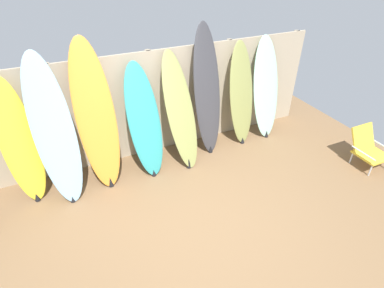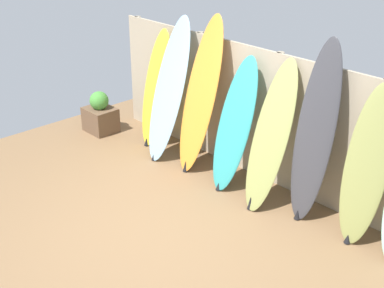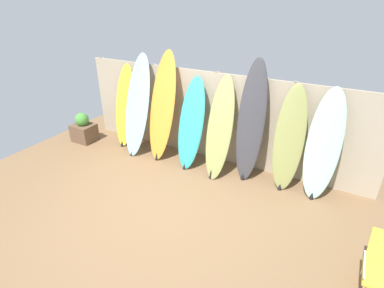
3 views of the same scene
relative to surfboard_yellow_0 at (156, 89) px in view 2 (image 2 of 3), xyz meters
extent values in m
plane|color=brown|center=(2.02, -1.67, -0.88)|extent=(7.68, 7.68, 0.00)
cube|color=tan|center=(2.02, 0.33, 0.02)|extent=(6.08, 0.04, 1.80)
cylinder|color=gray|center=(-0.86, 0.37, 0.02)|extent=(0.10, 0.10, 1.80)
cylinder|color=gray|center=(0.58, 0.37, 0.02)|extent=(0.10, 0.10, 1.80)
cylinder|color=gray|center=(2.02, 0.37, 0.02)|extent=(0.10, 0.10, 1.80)
cylinder|color=gray|center=(3.46, 0.37, 0.02)|extent=(0.10, 0.10, 1.80)
ellipsoid|color=yellow|center=(0.00, 0.00, 0.01)|extent=(0.50, 0.55, 1.79)
cone|color=black|center=(0.00, -0.22, -0.81)|extent=(0.08, 0.08, 0.12)
ellipsoid|color=#8CB7D6|center=(0.47, -0.13, 0.15)|extent=(0.58, 0.78, 2.06)
cone|color=black|center=(0.47, -0.45, -0.82)|extent=(0.08, 0.08, 0.12)
ellipsoid|color=orange|center=(1.05, -0.06, 0.20)|extent=(0.57, 0.70, 2.16)
cone|color=black|center=(1.05, -0.35, -0.79)|extent=(0.08, 0.08, 0.16)
ellipsoid|color=teal|center=(1.74, -0.11, -0.01)|extent=(0.54, 0.68, 1.75)
cone|color=black|center=(1.74, -0.39, -0.82)|extent=(0.08, 0.08, 0.10)
ellipsoid|color=olive|center=(2.34, -0.11, 0.03)|extent=(0.56, 0.82, 1.82)
cone|color=black|center=(2.34, -0.44, -0.79)|extent=(0.08, 0.08, 0.17)
ellipsoid|color=#38383D|center=(2.87, 0.01, 0.21)|extent=(0.52, 0.50, 2.19)
cone|color=black|center=(2.87, -0.19, -0.81)|extent=(0.08, 0.08, 0.12)
ellipsoid|color=olive|center=(3.56, 0.01, 0.03)|extent=(0.53, 0.48, 1.83)
cone|color=black|center=(3.56, -0.18, -0.82)|extent=(0.08, 0.08, 0.11)
cube|color=brown|center=(-0.96, -0.41, -0.68)|extent=(0.50, 0.42, 0.40)
sphere|color=#458B38|center=(-0.96, -0.41, -0.35)|extent=(0.31, 0.31, 0.31)
camera|label=1|loc=(0.73, -4.05, 2.27)|focal=28.00mm
camera|label=2|loc=(5.99, -4.87, 2.72)|focal=50.00mm
camera|label=3|loc=(4.31, -4.76, 2.23)|focal=28.00mm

